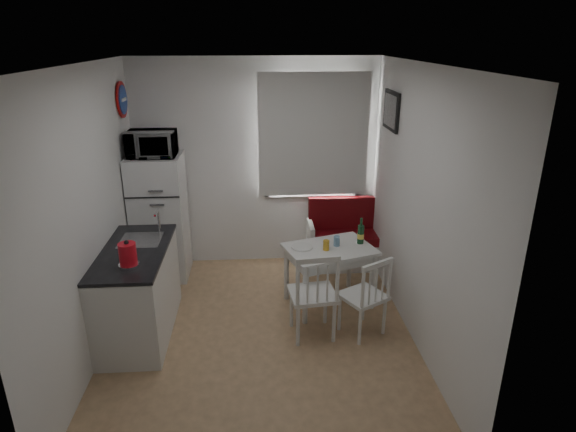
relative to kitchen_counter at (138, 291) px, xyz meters
name	(u,v)px	position (x,y,z in m)	size (l,w,h in m)	color
floor	(261,334)	(1.20, -0.16, -0.46)	(3.00, 3.50, 0.02)	#987751
ceiling	(255,64)	(1.20, -0.16, 2.14)	(3.00, 3.50, 0.02)	white
wall_back	(257,165)	(1.20, 1.59, 0.84)	(3.00, 0.02, 2.60)	white
wall_front	(261,320)	(1.20, -1.91, 0.84)	(3.00, 0.02, 2.60)	white
wall_left	(90,217)	(-0.30, -0.16, 0.84)	(0.02, 3.50, 2.60)	white
wall_right	(419,210)	(2.70, -0.16, 0.84)	(0.02, 3.50, 2.60)	white
window	(313,139)	(1.90, 1.56, 1.17)	(1.22, 0.06, 1.47)	silver
curtain	(314,136)	(1.90, 1.49, 1.22)	(1.35, 0.02, 1.50)	silver
kitchen_counter	(138,291)	(0.00, 0.00, 0.00)	(0.62, 1.32, 1.16)	silver
wall_sign	(123,100)	(-0.27, 1.29, 1.69)	(0.40, 0.40, 0.03)	#193D98
picture_frame	(391,111)	(2.67, 0.94, 1.59)	(0.04, 0.52, 0.42)	black
bench	(354,244)	(2.44, 1.35, -0.16)	(1.23, 0.47, 0.88)	silver
dining_table	(330,254)	(1.96, 0.40, 0.15)	(1.06, 0.88, 0.68)	silver
chair_left	(314,287)	(1.71, -0.27, 0.12)	(0.48, 0.47, 0.50)	silver
chair_right	(365,290)	(2.21, -0.26, 0.07)	(0.54, 0.55, 0.46)	silver
fridge	(160,217)	(0.02, 1.24, 0.31)	(0.61, 0.61, 1.52)	white
microwave	(152,144)	(0.02, 1.19, 1.21)	(0.53, 0.36, 0.30)	white
kettle	(128,254)	(0.05, -0.36, 0.57)	(0.18, 0.18, 0.25)	red
wine_bottle	(361,231)	(2.31, 0.50, 0.37)	(0.07, 0.07, 0.29)	#154121
drinking_glass_orange	(326,245)	(1.91, 0.35, 0.28)	(0.07, 0.07, 0.11)	gold
drinking_glass_blue	(337,241)	(2.04, 0.45, 0.28)	(0.07, 0.07, 0.11)	#7099BF
plate	(302,247)	(1.66, 0.42, 0.23)	(0.23, 0.23, 0.02)	white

